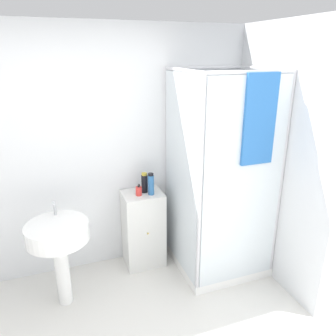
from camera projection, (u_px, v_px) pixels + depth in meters
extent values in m
cube|color=silver|center=(90.00, 155.00, 3.28)|extent=(6.40, 0.06, 2.50)
cube|color=white|center=(215.00, 258.00, 3.67)|extent=(0.88, 0.88, 0.09)
cylinder|color=silver|center=(234.00, 158.00, 3.84)|extent=(0.04, 0.04, 2.09)
cylinder|color=silver|center=(167.00, 166.00, 3.57)|extent=(0.04, 0.04, 2.09)
cylinder|color=silver|center=(280.00, 184.00, 3.10)|extent=(0.04, 0.04, 2.09)
cylinder|color=silver|center=(200.00, 196.00, 2.83)|extent=(0.04, 0.04, 2.09)
cylinder|color=silver|center=(252.00, 72.00, 2.62)|extent=(0.84, 0.04, 0.04)
cylinder|color=silver|center=(205.00, 68.00, 3.36)|extent=(0.84, 0.04, 0.04)
cylinder|color=silver|center=(183.00, 70.00, 2.86)|extent=(0.04, 0.84, 0.04)
cylinder|color=silver|center=(264.00, 69.00, 3.13)|extent=(0.04, 0.84, 0.04)
cube|color=silver|center=(243.00, 188.00, 2.95)|extent=(0.80, 0.01, 1.96)
cube|color=silver|center=(181.00, 177.00, 3.19)|extent=(0.01, 0.80, 1.96)
cylinder|color=#B7BABF|center=(221.00, 176.00, 3.78)|extent=(0.02, 0.02, 1.57)
cylinder|color=#B7BABF|center=(227.00, 107.00, 3.47)|extent=(0.07, 0.07, 0.04)
cube|color=#2D6BB7|center=(260.00, 120.00, 2.75)|extent=(0.31, 0.03, 0.78)
cube|color=silver|center=(143.00, 229.00, 3.54)|extent=(0.41, 0.34, 0.84)
sphere|color=gold|center=(148.00, 234.00, 3.36)|extent=(0.02, 0.02, 0.02)
cylinder|color=white|center=(63.00, 271.00, 2.98)|extent=(0.13, 0.13, 0.67)
cylinder|color=white|center=(57.00, 232.00, 2.85)|extent=(0.55, 0.55, 0.15)
cylinder|color=#B7BABF|center=(55.00, 208.00, 2.97)|extent=(0.02, 0.02, 0.13)
cube|color=#B7BABF|center=(54.00, 204.00, 2.92)|extent=(0.02, 0.07, 0.02)
cylinder|color=red|center=(139.00, 191.00, 3.33)|extent=(0.06, 0.06, 0.09)
cylinder|color=black|center=(139.00, 186.00, 3.31)|extent=(0.02, 0.02, 0.02)
cube|color=black|center=(139.00, 185.00, 3.29)|extent=(0.02, 0.03, 0.01)
cylinder|color=black|center=(145.00, 184.00, 3.39)|extent=(0.07, 0.07, 0.19)
cylinder|color=gold|center=(144.00, 174.00, 3.35)|extent=(0.06, 0.06, 0.02)
cylinder|color=#2D66A3|center=(151.00, 185.00, 3.33)|extent=(0.06, 0.06, 0.21)
cylinder|color=black|center=(151.00, 174.00, 3.29)|extent=(0.05, 0.05, 0.02)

